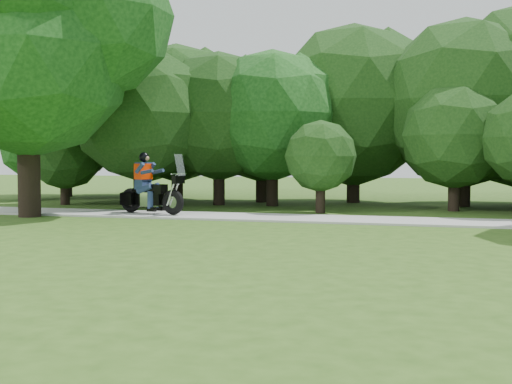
# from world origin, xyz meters

# --- Properties ---
(ground) EXTENTS (100.00, 100.00, 0.00)m
(ground) POSITION_xyz_m (0.00, 0.00, 0.00)
(ground) COLOR #2B4D16
(ground) RESTS_ON ground
(walkway) EXTENTS (60.00, 2.20, 0.06)m
(walkway) POSITION_xyz_m (0.00, 8.00, 0.03)
(walkway) COLOR #A0A09B
(walkway) RESTS_ON ground
(tree_line) EXTENTS (39.47, 12.12, 7.81)m
(tree_line) POSITION_xyz_m (1.40, 14.82, 3.70)
(tree_line) COLOR black
(tree_line) RESTS_ON ground
(big_tree_west) EXTENTS (8.64, 6.56, 9.96)m
(big_tree_west) POSITION_xyz_m (-10.54, 6.85, 5.76)
(big_tree_west) COLOR black
(big_tree_west) RESTS_ON ground
(touring_motorcycle) EXTENTS (2.50, 1.25, 1.94)m
(touring_motorcycle) POSITION_xyz_m (-7.22, 7.97, 0.76)
(touring_motorcycle) COLOR black
(touring_motorcycle) RESTS_ON walkway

